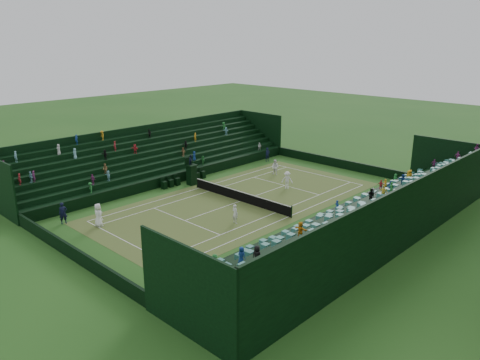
{
  "coord_description": "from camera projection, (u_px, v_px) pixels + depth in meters",
  "views": [
    {
      "loc": [
        27.25,
        -28.44,
        14.04
      ],
      "look_at": [
        0.0,
        0.0,
        2.0
      ],
      "focal_mm": 35.0,
      "sensor_mm": 36.0,
      "label": 1
    }
  ],
  "objects": [
    {
      "name": "courtside_chairs",
      "position": [
        184.0,
        179.0,
        46.88
      ],
      "size": [
        0.49,
        5.46,
        1.06
      ],
      "color": "black",
      "rests_on": "ground"
    },
    {
      "name": "north_grandstand",
      "position": [
        370.0,
        222.0,
        32.94
      ],
      "size": [
        6.6,
        32.0,
        4.9
      ],
      "color": "black",
      "rests_on": "ground"
    },
    {
      "name": "player_near_east",
      "position": [
        235.0,
        214.0,
        36.66
      ],
      "size": [
        0.6,
        0.42,
        1.57
      ],
      "primitive_type": "imported",
      "rotation": [
        0.0,
        0.0,
        3.07
      ],
      "color": "silver",
      "rests_on": "ground"
    },
    {
      "name": "ground",
      "position": [
        240.0,
        201.0,
        41.77
      ],
      "size": [
        160.0,
        160.0,
        0.0
      ],
      "primitive_type": "plane",
      "color": "#23571B",
      "rests_on": "ground"
    },
    {
      "name": "umpire_chair",
      "position": [
        191.0,
        172.0,
        46.19
      ],
      "size": [
        0.97,
        0.97,
        3.04
      ],
      "color": "black",
      "rests_on": "ground"
    },
    {
      "name": "tennis_net",
      "position": [
        240.0,
        196.0,
        41.62
      ],
      "size": [
        11.67,
        0.1,
        1.06
      ],
      "color": "black",
      "rests_on": "ground"
    },
    {
      "name": "perimeter_wall_north",
      "position": [
        338.0,
        163.0,
        52.59
      ],
      "size": [
        17.17,
        0.2,
        1.0
      ],
      "primitive_type": "cube",
      "color": "black",
      "rests_on": "ground"
    },
    {
      "name": "perimeter_wall_south",
      "position": [
        73.0,
        253.0,
        30.65
      ],
      "size": [
        17.17,
        0.2,
        1.0
      ],
      "primitive_type": "cube",
      "color": "black",
      "rests_on": "ground"
    },
    {
      "name": "line_judge_south",
      "position": [
        63.0,
        213.0,
        36.55
      ],
      "size": [
        0.56,
        0.71,
        1.73
      ],
      "primitive_type": "imported",
      "rotation": [
        0.0,
        0.0,
        1.32
      ],
      "color": "black",
      "rests_on": "ground"
    },
    {
      "name": "player_far_west",
      "position": [
        275.0,
        167.0,
        49.61
      ],
      "size": [
        0.88,
        0.73,
        1.65
      ],
      "primitive_type": "imported",
      "rotation": [
        0.0,
        0.0,
        0.14
      ],
      "color": "white",
      "rests_on": "ground"
    },
    {
      "name": "player_far_east",
      "position": [
        287.0,
        180.0,
        45.08
      ],
      "size": [
        1.28,
        1.15,
        1.72
      ],
      "primitive_type": "imported",
      "rotation": [
        0.0,
        0.0,
        0.6
      ],
      "color": "white",
      "rests_on": "ground"
    },
    {
      "name": "south_grandstand",
      "position": [
        154.0,
        160.0,
        49.7
      ],
      "size": [
        6.6,
        32.0,
        4.9
      ],
      "color": "black",
      "rests_on": "ground"
    },
    {
      "name": "perimeter_wall_west",
      "position": [
        179.0,
        177.0,
        47.24
      ],
      "size": [
        0.2,
        31.77,
        1.0
      ],
      "primitive_type": "cube",
      "color": "black",
      "rests_on": "ground"
    },
    {
      "name": "perimeter_wall_east",
      "position": [
        319.0,
        221.0,
        36.01
      ],
      "size": [
        0.2,
        31.77,
        1.0
      ],
      "primitive_type": "cube",
      "color": "black",
      "rests_on": "ground"
    },
    {
      "name": "player_near_west",
      "position": [
        98.0,
        215.0,
        35.99
      ],
      "size": [
        0.91,
        0.6,
        1.86
      ],
      "primitive_type": "imported",
      "rotation": [
        0.0,
        0.0,
        3.13
      ],
      "color": "white",
      "rests_on": "ground"
    },
    {
      "name": "line_judge_north",
      "position": [
        268.0,
        155.0,
        55.09
      ],
      "size": [
        0.51,
        0.66,
        1.62
      ],
      "primitive_type": "imported",
      "rotation": [
        0.0,
        0.0,
        1.35
      ],
      "color": "black",
      "rests_on": "ground"
    },
    {
      "name": "court_surface",
      "position": [
        240.0,
        201.0,
        41.77
      ],
      "size": [
        12.97,
        26.77,
        0.01
      ],
      "primitive_type": "cube",
      "color": "#326622",
      "rests_on": "ground"
    }
  ]
}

